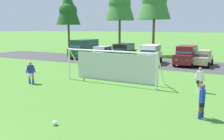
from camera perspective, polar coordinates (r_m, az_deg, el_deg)
ground_plane at (r=20.77m, az=1.51°, el=-1.69°), size 400.00×400.00×0.00m
parking_lot_strip at (r=29.37m, az=9.29°, el=1.61°), size 52.00×8.40×0.01m
soccer_ball at (r=11.09m, az=-13.07°, el=-11.85°), size 0.22×0.22×0.22m
soccer_goal at (r=18.81m, az=0.41°, el=1.09°), size 7.47×2.15×2.57m
player_striker_near at (r=12.07m, az=20.11°, el=-6.83°), size 0.31×0.75×1.64m
player_midfield_center at (r=19.30m, az=-18.30°, el=-0.60°), size 0.46×0.67×1.64m
player_defender_far at (r=16.83m, az=19.67°, el=-2.16°), size 0.72×0.39×1.64m
parked_car_slot_far_left at (r=33.83m, az=-6.41°, el=5.04°), size 2.41×4.91×2.52m
parked_car_slot_left at (r=32.14m, az=-2.32°, el=4.00°), size 2.11×4.24×1.72m
parked_car_slot_center_left at (r=30.58m, az=2.66°, el=4.15°), size 2.25×4.66×2.16m
parked_car_slot_center at (r=28.85m, az=8.90°, el=3.70°), size 2.40×4.73×2.16m
parked_car_slot_center_right at (r=28.40m, az=16.90°, el=3.29°), size 2.26×4.66×2.16m
parked_car_slot_right at (r=28.54m, az=20.12°, el=2.66°), size 2.18×4.28×1.72m
tree_left_edge at (r=43.80m, az=-10.18°, el=14.22°), size 4.14×4.14×11.03m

